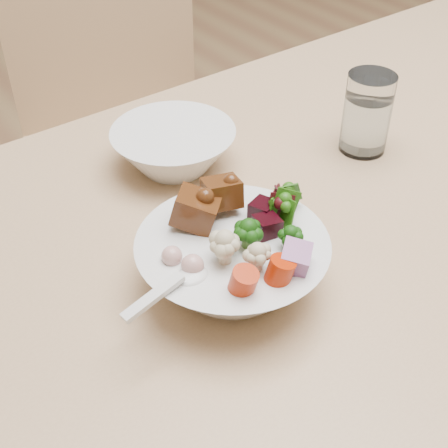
# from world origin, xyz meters

# --- Properties ---
(dining_table) EXTENTS (1.58, 0.91, 0.73)m
(dining_table) POSITION_xyz_m (-0.17, -0.19, 0.66)
(dining_table) COLOR tan
(dining_table) RESTS_ON ground
(chair_far) EXTENTS (0.52, 0.52, 0.91)m
(chair_far) POSITION_xyz_m (-0.25, 0.54, 0.51)
(chair_far) COLOR tan
(chair_far) RESTS_ON ground
(food_bowl) EXTENTS (0.21, 0.21, 0.11)m
(food_bowl) POSITION_xyz_m (-0.48, -0.19, 0.77)
(food_bowl) COLOR silver
(food_bowl) RESTS_ON dining_table
(soup_spoon) EXTENTS (0.10, 0.03, 0.02)m
(soup_spoon) POSITION_xyz_m (-0.55, -0.21, 0.79)
(soup_spoon) COLOR silver
(soup_spoon) RESTS_ON food_bowl
(water_glass) EXTENTS (0.07, 0.07, 0.12)m
(water_glass) POSITION_xyz_m (-0.16, -0.07, 0.79)
(water_glass) COLOR white
(water_glass) RESTS_ON dining_table
(side_bowl) EXTENTS (0.17, 0.17, 0.06)m
(side_bowl) POSITION_xyz_m (-0.40, 0.05, 0.76)
(side_bowl) COLOR silver
(side_bowl) RESTS_ON dining_table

